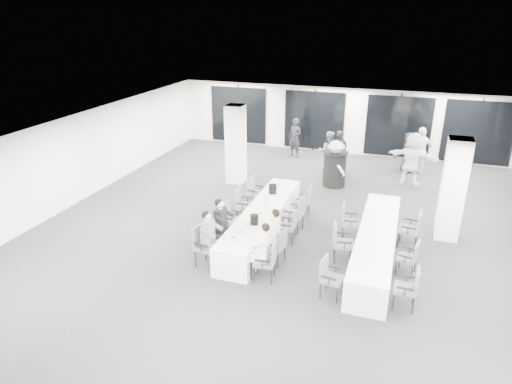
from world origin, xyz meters
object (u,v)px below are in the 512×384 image
at_px(standing_guest_a, 340,150).
at_px(standing_guest_g, 295,135).
at_px(standing_guest_f, 412,155).
at_px(chair_main_right_near, 268,259).
at_px(chair_main_left_second, 218,232).
at_px(chair_side_right_mid, 410,256).
at_px(chair_main_left_mid, 230,217).
at_px(chair_main_left_near, 204,243).
at_px(chair_side_right_near, 410,286).
at_px(standing_guest_c, 335,161).
at_px(chair_side_left_far, 348,220).
at_px(chair_side_left_near, 329,275).
at_px(chair_side_right_far, 413,227).
at_px(standing_guest_d, 421,148).
at_px(chair_side_left_mid, 340,240).
at_px(chair_main_left_fourth, 242,203).
at_px(standing_guest_e, 409,150).
at_px(chair_main_right_fourth, 296,212).
at_px(banquet_table_side, 376,245).
at_px(chair_main_right_far, 305,199).
at_px(standing_guest_b, 329,149).
at_px(banquet_table_main, 262,222).
at_px(chair_main_left_far, 254,190).
at_px(chair_main_right_second, 277,244).
at_px(ice_bucket_near, 254,220).
at_px(chair_main_right_mid, 290,224).
at_px(ice_bucket_far, 273,189).
at_px(cocktail_table, 335,169).

relative_size(standing_guest_a, standing_guest_g, 1.00).
bearing_deg(standing_guest_f, chair_main_right_near, 80.77).
relative_size(chair_main_left_second, chair_side_right_mid, 1.01).
bearing_deg(chair_main_left_mid, chair_main_left_near, 11.41).
bearing_deg(chair_main_left_near, chair_main_right_near, 93.20).
distance_m(chair_side_right_near, standing_guest_c, 7.13).
bearing_deg(chair_side_left_far, chair_side_left_near, -5.19).
distance_m(chair_side_right_far, standing_guest_d, 6.18).
bearing_deg(chair_side_right_near, chair_side_left_mid, 49.35).
height_order(chair_main_left_fourth, standing_guest_e, standing_guest_e).
height_order(chair_main_left_mid, chair_main_left_fourth, chair_main_left_fourth).
bearing_deg(chair_main_right_fourth, chair_side_left_far, -81.82).
bearing_deg(chair_side_left_far, standing_guest_a, -173.85).
relative_size(banquet_table_side, chair_side_right_near, 5.40).
xyz_separation_m(chair_main_right_far, standing_guest_b, (-0.09, 4.28, 0.37)).
height_order(banquet_table_main, chair_main_left_far, chair_main_left_far).
height_order(chair_side_left_far, standing_guest_d, standing_guest_d).
xyz_separation_m(chair_main_left_fourth, chair_main_right_far, (1.67, 0.98, -0.05)).
distance_m(chair_main_left_far, standing_guest_g, 5.53).
height_order(chair_main_right_fourth, chair_main_right_far, chair_main_right_fourth).
xyz_separation_m(banquet_table_side, chair_main_left_far, (-3.92, 2.09, 0.17)).
height_order(chair_main_right_second, chair_side_left_far, chair_side_left_far).
relative_size(standing_guest_a, ice_bucket_near, 7.44).
height_order(chair_side_left_far, standing_guest_g, standing_guest_g).
relative_size(chair_main_right_fourth, ice_bucket_near, 4.16).
distance_m(chair_main_left_second, chair_main_right_fourth, 2.37).
distance_m(banquet_table_main, chair_main_right_far, 1.85).
height_order(chair_main_left_second, standing_guest_a, standing_guest_a).
xyz_separation_m(standing_guest_b, ice_bucket_near, (-0.66, -6.84, -0.01)).
xyz_separation_m(chair_main_right_mid, chair_side_right_far, (3.10, 0.73, 0.07)).
bearing_deg(chair_side_right_mid, standing_guest_g, 42.69).
bearing_deg(standing_guest_c, standing_guest_b, -23.49).
bearing_deg(chair_side_left_near, chair_main_left_near, -87.45).
xyz_separation_m(chair_main_right_mid, ice_bucket_far, (-0.90, 1.40, 0.38)).
distance_m(chair_side_right_far, standing_guest_b, 6.24).
height_order(chair_main_left_fourth, chair_main_right_fourth, chair_main_right_fourth).
xyz_separation_m(chair_main_left_near, chair_main_right_far, (1.67, 3.60, -0.07)).
xyz_separation_m(chair_main_left_mid, standing_guest_b, (1.57, 6.24, 0.34)).
bearing_deg(standing_guest_a, chair_main_left_second, -156.31).
xyz_separation_m(standing_guest_a, standing_guest_e, (2.44, 1.01, -0.06)).
bearing_deg(banquet_table_side, ice_bucket_near, -169.26).
height_order(chair_main_left_fourth, chair_side_right_far, chair_side_right_far).
bearing_deg(standing_guest_c, chair_main_right_near, 134.51).
height_order(chair_main_left_mid, chair_side_left_far, chair_main_left_mid).
distance_m(cocktail_table, chair_side_left_far, 3.98).
bearing_deg(standing_guest_d, chair_side_right_near, 56.80).
bearing_deg(chair_main_right_second, chair_side_right_far, -47.29).
bearing_deg(standing_guest_b, chair_main_left_fourth, 69.53).
height_order(banquet_table_side, chair_side_right_near, chair_side_right_near).
distance_m(chair_main_right_fourth, standing_guest_a, 5.32).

